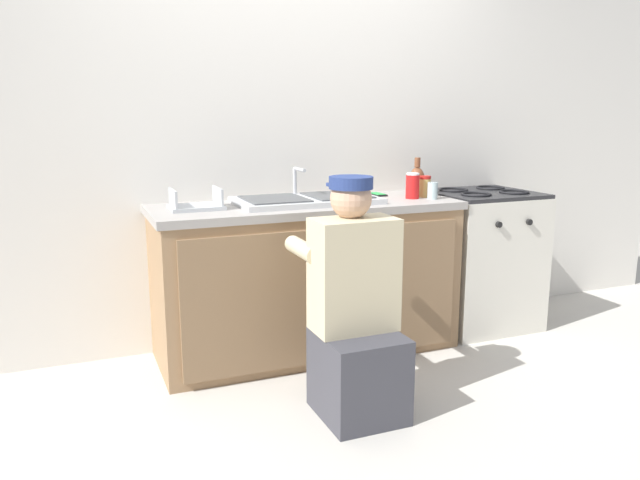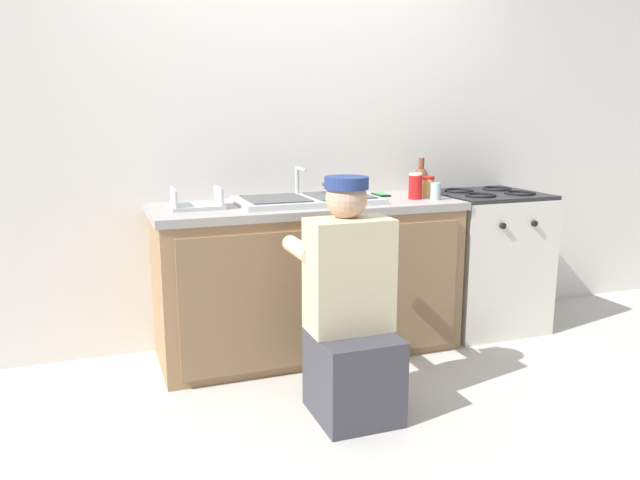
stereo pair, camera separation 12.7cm
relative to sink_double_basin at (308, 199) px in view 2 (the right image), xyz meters
name	(u,v)px [view 2 (the right image)]	position (x,y,z in m)	size (l,w,h in m)	color
ground_plane	(326,368)	(0.00, -0.30, -0.90)	(12.00, 12.00, 0.00)	beige
back_wall	(289,135)	(0.00, 0.35, 0.35)	(6.00, 0.10, 2.50)	silver
counter_cabinet	(309,282)	(0.00, -0.01, -0.48)	(1.71, 0.62, 0.84)	#997551
countertop	(308,207)	(0.00, 0.00, -0.04)	(1.75, 0.62, 0.04)	#9E9993
sink_double_basin	(308,199)	(0.00, 0.00, 0.00)	(0.80, 0.44, 0.19)	silver
stove_range	(485,260)	(1.21, 0.00, -0.45)	(0.64, 0.62, 0.90)	silver
plumber_person	(350,318)	(-0.07, -0.80, -0.44)	(0.42, 0.61, 1.10)	#3F3F47
dish_rack_tray	(197,204)	(-0.62, 0.01, 0.01)	(0.28, 0.22, 0.11)	#B2B7BC
condiment_jar	(428,187)	(0.75, -0.04, 0.05)	(0.07, 0.07, 0.13)	#DBB760
soda_cup_red	(415,186)	(0.65, -0.07, 0.06)	(0.08, 0.08, 0.15)	red
water_glass	(435,191)	(0.75, -0.14, 0.03)	(0.06, 0.06, 0.10)	#ADC6CC
vase_decorative	(421,181)	(0.76, 0.07, 0.07)	(0.10, 0.10, 0.23)	brown
cell_phone	(381,195)	(0.52, 0.14, -0.01)	(0.07, 0.14, 0.01)	black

